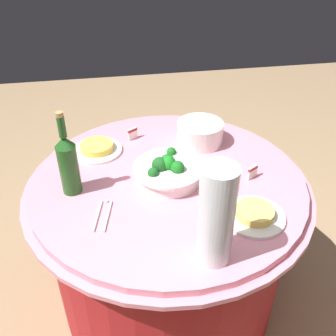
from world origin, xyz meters
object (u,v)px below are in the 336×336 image
object	(u,v)px
serving_tongs	(103,214)
plate_stack	(200,133)
wine_bottle	(68,163)
label_placard_mid	(133,133)
decorative_fruit_vase	(216,220)
food_plate_noodles	(254,214)
label_placard_front	(253,172)
broccoli_bowl	(168,171)
food_plate_fried_egg	(97,148)

from	to	relation	value
serving_tongs	plate_stack	bearing A→B (deg)	-136.55
wine_bottle	label_placard_mid	distance (m)	0.45
decorative_fruit_vase	serving_tongs	distance (m)	0.44
decorative_fruit_vase	food_plate_noodles	world-z (taller)	decorative_fruit_vase
decorative_fruit_vase	food_plate_noodles	bearing A→B (deg)	-142.16
wine_bottle	decorative_fruit_vase	size ratio (longest dim) A/B	0.99
label_placard_front	serving_tongs	bearing A→B (deg)	11.81
broccoli_bowl	wine_bottle	world-z (taller)	wine_bottle
food_plate_noodles	broccoli_bowl	bearing A→B (deg)	-46.52
food_plate_noodles	label_placard_mid	size ratio (longest dim) A/B	4.00
plate_stack	food_plate_fried_egg	world-z (taller)	plate_stack
label_placard_mid	food_plate_fried_egg	bearing A→B (deg)	26.89
food_plate_fried_egg	food_plate_noodles	size ratio (longest dim) A/B	1.00
broccoli_bowl	serving_tongs	xyz separation A→B (m)	(0.26, 0.17, -0.04)
decorative_fruit_vase	label_placard_front	bearing A→B (deg)	-125.20
broccoli_bowl	serving_tongs	world-z (taller)	broccoli_bowl
broccoli_bowl	food_plate_noodles	size ratio (longest dim) A/B	1.27
broccoli_bowl	decorative_fruit_vase	distance (m)	0.45
food_plate_fried_egg	label_placard_front	size ratio (longest dim) A/B	4.00
food_plate_fried_egg	plate_stack	bearing A→B (deg)	-179.77
broccoli_bowl	food_plate_fried_egg	xyz separation A→B (m)	(0.27, -0.26, -0.02)
broccoli_bowl	food_plate_fried_egg	world-z (taller)	broccoli_bowl
food_plate_noodles	wine_bottle	bearing A→B (deg)	-22.81
decorative_fruit_vase	food_plate_noodles	distance (m)	0.28
wine_bottle	label_placard_front	distance (m)	0.72
wine_bottle	decorative_fruit_vase	distance (m)	0.61
decorative_fruit_vase	wine_bottle	bearing A→B (deg)	-43.12
decorative_fruit_vase	serving_tongs	size ratio (longest dim) A/B	2.03
broccoli_bowl	label_placard_mid	xyz separation A→B (m)	(0.11, -0.34, -0.01)
wine_bottle	plate_stack	bearing A→B (deg)	-154.66
label_placard_mid	wine_bottle	bearing A→B (deg)	52.86
decorative_fruit_vase	serving_tongs	bearing A→B (deg)	-37.13
wine_bottle	label_placard_front	bearing A→B (deg)	176.90
wine_bottle	food_plate_fried_egg	distance (m)	0.31
food_plate_noodles	label_placard_mid	bearing A→B (deg)	-59.23
plate_stack	food_plate_noodles	world-z (taller)	plate_stack
wine_bottle	serving_tongs	xyz separation A→B (m)	(-0.11, 0.16, -0.12)
serving_tongs	food_plate_noodles	bearing A→B (deg)	168.83
label_placard_mid	broccoli_bowl	bearing A→B (deg)	107.25
broccoli_bowl	wine_bottle	xyz separation A→B (m)	(0.37, 0.01, 0.09)
plate_stack	serving_tongs	world-z (taller)	plate_stack
decorative_fruit_vase	plate_stack	bearing A→B (deg)	-100.23
decorative_fruit_vase	serving_tongs	xyz separation A→B (m)	(0.33, -0.25, -0.15)
plate_stack	serving_tongs	xyz separation A→B (m)	(0.46, 0.43, -0.05)
serving_tongs	label_placard_mid	size ratio (longest dim) A/B	3.04
plate_stack	label_placard_mid	xyz separation A→B (m)	(0.30, -0.08, -0.02)
plate_stack	label_placard_mid	bearing A→B (deg)	-15.46
plate_stack	label_placard_front	xyz separation A→B (m)	(-0.14, 0.31, -0.02)
food_plate_noodles	decorative_fruit_vase	bearing A→B (deg)	37.84
label_placard_front	food_plate_fried_egg	bearing A→B (deg)	-26.54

